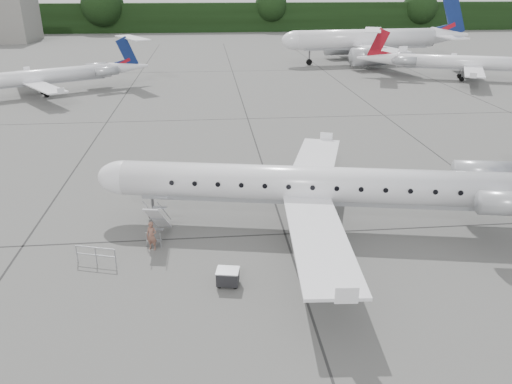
{
  "coord_description": "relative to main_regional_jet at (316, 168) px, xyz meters",
  "views": [
    {
      "loc": [
        -8.02,
        -23.72,
        13.9
      ],
      "look_at": [
        -5.35,
        3.45,
        2.3
      ],
      "focal_mm": 35.0,
      "sensor_mm": 36.0,
      "label": 1
    }
  ],
  "objects": [
    {
      "name": "ground",
      "position": [
        1.86,
        -3.22,
        -3.81
      ],
      "size": [
        320.0,
        320.0,
        0.0
      ],
      "primitive_type": "plane",
      "color": "#575754",
      "rests_on": "ground"
    },
    {
      "name": "baggage_cart",
      "position": [
        -5.5,
        -5.97,
        -3.35
      ],
      "size": [
        1.19,
        1.03,
        0.91
      ],
      "primitive_type": null,
      "rotation": [
        0.0,
        0.0,
        -0.19
      ],
      "color": "black",
      "rests_on": "ground"
    },
    {
      "name": "treeline",
      "position": [
        1.86,
        126.78,
        0.19
      ],
      "size": [
        260.0,
        4.0,
        8.0
      ],
      "primitive_type": "cube",
      "color": "black",
      "rests_on": "ground"
    },
    {
      "name": "bg_regional_left",
      "position": [
        -28.3,
        40.33,
        -0.45
      ],
      "size": [
        31.3,
        28.43,
        6.72
      ],
      "primitive_type": null,
      "rotation": [
        0.0,
        0.0,
        0.5
      ],
      "color": "white",
      "rests_on": "ground"
    },
    {
      "name": "passenger",
      "position": [
        -9.54,
        -1.98,
        -2.97
      ],
      "size": [
        0.71,
        0.6,
        1.67
      ],
      "primitive_type": "imported",
      "rotation": [
        0.0,
        0.0,
        -0.38
      ],
      "color": "brown",
      "rests_on": "ground"
    },
    {
      "name": "safety_railing",
      "position": [
        -12.34,
        -3.33,
        -3.31
      ],
      "size": [
        2.13,
        0.71,
        1.0
      ],
      "primitive_type": null,
      "rotation": [
        0.0,
        0.0,
        -0.29
      ],
      "color": "#919499",
      "rests_on": "ground"
    },
    {
      "name": "bg_regional_right",
      "position": [
        33.2,
        45.87,
        -0.23
      ],
      "size": [
        32.2,
        27.42,
        7.17
      ],
      "primitive_type": null,
      "rotation": [
        0.0,
        0.0,
        2.81
      ],
      "color": "white",
      "rests_on": "ground"
    },
    {
      "name": "main_regional_jet",
      "position": [
        0.0,
        0.0,
        0.0
      ],
      "size": [
        33.23,
        26.63,
        7.62
      ],
      "primitive_type": null,
      "rotation": [
        0.0,
        0.0,
        -0.19
      ],
      "color": "white",
      "rests_on": "ground"
    },
    {
      "name": "airstair",
      "position": [
        -9.27,
        -0.61,
        -2.62
      ],
      "size": [
        1.31,
        2.6,
        2.39
      ],
      "primitive_type": null,
      "rotation": [
        0.0,
        0.0,
        -0.19
      ],
      "color": "white",
      "rests_on": "ground"
    },
    {
      "name": "bg_narrowbody",
      "position": [
        22.44,
        63.45,
        2.12
      ],
      "size": [
        35.38,
        27.18,
        11.85
      ],
      "primitive_type": null,
      "rotation": [
        0.0,
        0.0,
        0.11
      ],
      "color": "white",
      "rests_on": "ground"
    }
  ]
}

